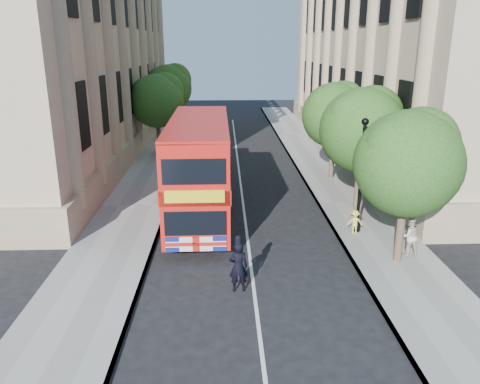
{
  "coord_description": "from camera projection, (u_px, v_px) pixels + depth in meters",
  "views": [
    {
      "loc": [
        -0.99,
        -13.59,
        8.24
      ],
      "look_at": [
        -0.35,
        5.2,
        2.3
      ],
      "focal_mm": 35.0,
      "sensor_mm": 36.0,
      "label": 1
    }
  ],
  "objects": [
    {
      "name": "ground",
      "position": [
        256.0,
        305.0,
        15.47
      ],
      "size": [
        120.0,
        120.0,
        0.0
      ],
      "primitive_type": "plane",
      "color": "black",
      "rests_on": "ground"
    },
    {
      "name": "pavement_right",
      "position": [
        350.0,
        204.0,
        25.17
      ],
      "size": [
        3.5,
        80.0,
        0.12
      ],
      "primitive_type": "cube",
      "color": "gray",
      "rests_on": "ground"
    },
    {
      "name": "pavement_left",
      "position": [
        135.0,
        206.0,
        24.79
      ],
      "size": [
        3.5,
        80.0,
        0.12
      ],
      "primitive_type": "cube",
      "color": "gray",
      "rests_on": "ground"
    },
    {
      "name": "building_right",
      "position": [
        414.0,
        34.0,
        36.08
      ],
      "size": [
        12.0,
        38.0,
        18.0
      ],
      "primitive_type": "cube",
      "color": "tan",
      "rests_on": "ground"
    },
    {
      "name": "building_left",
      "position": [
        53.0,
        34.0,
        35.18
      ],
      "size": [
        12.0,
        38.0,
        18.0
      ],
      "primitive_type": "cube",
      "color": "tan",
      "rests_on": "ground"
    },
    {
      "name": "tree_right_near",
      "position": [
        409.0,
        158.0,
        17.27
      ],
      "size": [
        4.0,
        4.0,
        6.08
      ],
      "color": "#473828",
      "rests_on": "ground"
    },
    {
      "name": "tree_right_mid",
      "position": [
        363.0,
        126.0,
        22.93
      ],
      "size": [
        4.2,
        4.2,
        6.37
      ],
      "color": "#473828",
      "rests_on": "ground"
    },
    {
      "name": "tree_right_far",
      "position": [
        335.0,
        112.0,
        28.69
      ],
      "size": [
        4.0,
        4.0,
        6.15
      ],
      "color": "#473828",
      "rests_on": "ground"
    },
    {
      "name": "tree_left_far",
      "position": [
        157.0,
        98.0,
        34.93
      ],
      "size": [
        4.0,
        4.0,
        6.3
      ],
      "color": "#473828",
      "rests_on": "ground"
    },
    {
      "name": "tree_left_back",
      "position": [
        169.0,
        85.0,
        42.48
      ],
      "size": [
        4.2,
        4.2,
        6.65
      ],
      "color": "#473828",
      "rests_on": "ground"
    },
    {
      "name": "lamp_post",
      "position": [
        360.0,
        181.0,
        20.59
      ],
      "size": [
        0.32,
        0.32,
        5.16
      ],
      "color": "black",
      "rests_on": "pavement_right"
    },
    {
      "name": "double_decker_bus",
      "position": [
        200.0,
        166.0,
        22.59
      ],
      "size": [
        2.87,
        10.37,
        4.77
      ],
      "rotation": [
        0.0,
        0.0,
        0.01
      ],
      "color": "red",
      "rests_on": "ground"
    },
    {
      "name": "box_van",
      "position": [
        206.0,
        153.0,
        30.55
      ],
      "size": [
        2.24,
        5.25,
        2.97
      ],
      "rotation": [
        0.0,
        0.0,
        0.02
      ],
      "color": "black",
      "rests_on": "ground"
    },
    {
      "name": "police_constable",
      "position": [
        238.0,
        267.0,
        16.13
      ],
      "size": [
        0.7,
        0.48,
        1.83
      ],
      "primitive_type": "imported",
      "rotation": [
        0.0,
        0.0,
        3.21
      ],
      "color": "black",
      "rests_on": "ground"
    },
    {
      "name": "woman_pedestrian",
      "position": [
        410.0,
        236.0,
        18.67
      ],
      "size": [
        0.81,
        0.64,
        1.65
      ],
      "primitive_type": "imported",
      "rotation": [
        0.0,
        0.0,
        3.16
      ],
      "color": "beige",
      "rests_on": "pavement_right"
    },
    {
      "name": "child_a",
      "position": [
        356.0,
        218.0,
        21.42
      ],
      "size": [
        0.64,
        0.35,
        1.05
      ],
      "primitive_type": "imported",
      "rotation": [
        0.0,
        0.0,
        2.99
      ],
      "color": "orange",
      "rests_on": "pavement_right"
    },
    {
      "name": "child_b",
      "position": [
        355.0,
        222.0,
        20.9
      ],
      "size": [
        0.73,
        0.46,
        1.09
      ],
      "primitive_type": "imported",
      "rotation": [
        0.0,
        0.0,
        3.07
      ],
      "color": "#E4DE4E",
      "rests_on": "pavement_right"
    }
  ]
}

